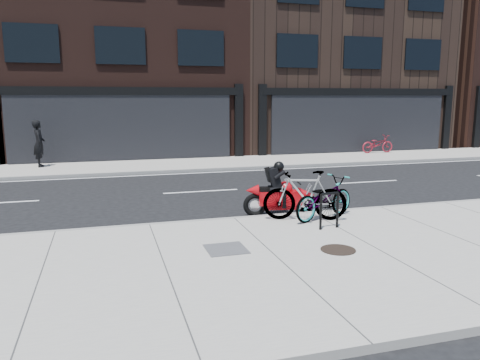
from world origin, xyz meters
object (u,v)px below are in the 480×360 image
object	(u,v)px
bike_rack	(329,207)
bicycle_rear	(305,195)
bicycle_far	(377,144)
bicycle_front	(324,198)
pedestrian	(39,143)
utility_grate	(226,249)
manhole_cover	(338,250)
motorcycle	(283,194)

from	to	relation	value
bike_rack	bicycle_rear	bearing A→B (deg)	104.12
bicycle_far	bike_rack	bearing A→B (deg)	143.64
bicycle_front	pedestrian	world-z (taller)	pedestrian
bicycle_rear	pedestrian	xyz separation A→B (m)	(-7.02, 10.94, 0.38)
bicycle_far	utility_grate	size ratio (longest dim) A/B	2.33
bicycle_far	manhole_cover	xyz separation A→B (m)	(-9.44, -13.57, -0.45)
manhole_cover	bicycle_far	bearing A→B (deg)	55.16
bicycle_front	utility_grate	bearing A→B (deg)	96.17
bicycle_front	pedestrian	bearing A→B (deg)	11.19
bicycle_rear	motorcycle	size ratio (longest dim) A/B	1.04
bicycle_rear	bicycle_front	bearing A→B (deg)	109.53
bike_rack	manhole_cover	world-z (taller)	bike_rack
bike_rack	manhole_cover	size ratio (longest dim) A/B	1.23
bicycle_front	pedestrian	distance (m)	13.28
utility_grate	bicycle_far	bearing A→B (deg)	48.45
bicycle_front	bicycle_rear	size ratio (longest dim) A/B	0.97
pedestrian	bike_rack	bearing A→B (deg)	-157.31
utility_grate	pedestrian	bearing A→B (deg)	110.56
bicycle_rear	bicycle_far	bearing A→B (deg)	160.67
bicycle_far	manhole_cover	distance (m)	16.54
bike_rack	bicycle_front	distance (m)	0.88
motorcycle	bicycle_far	xyz separation A→B (m)	(9.30, 10.37, 0.02)
bicycle_far	pedestrian	bearing A→B (deg)	91.36
bicycle_front	bicycle_rear	distance (m)	0.50
bike_rack	motorcycle	size ratio (longest dim) A/B	0.44
bicycle_rear	utility_grate	distance (m)	2.86
bike_rack	pedestrian	bearing A→B (deg)	121.53
bicycle_far	utility_grate	distance (m)	17.29
bicycle_front	manhole_cover	world-z (taller)	bicycle_front
utility_grate	motorcycle	bearing A→B (deg)	49.84
bicycle_far	utility_grate	world-z (taller)	bicycle_far
bicycle_rear	bike_rack	bearing A→B (deg)	33.65
manhole_cover	bike_rack	bearing A→B (deg)	69.98
bike_rack	bicycle_front	world-z (taller)	bicycle_front
bike_rack	bicycle_far	xyz separation A→B (m)	(8.94, 12.18, -0.02)
bike_rack	utility_grate	bearing A→B (deg)	-163.41
bicycle_far	manhole_cover	bearing A→B (deg)	145.08
motorcycle	utility_grate	bearing A→B (deg)	-118.67
bike_rack	bicycle_front	size ratio (longest dim) A/B	0.43
pedestrian	manhole_cover	world-z (taller)	pedestrian
bicycle_rear	manhole_cover	bearing A→B (deg)	11.91
bicycle_rear	motorcycle	distance (m)	1.01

